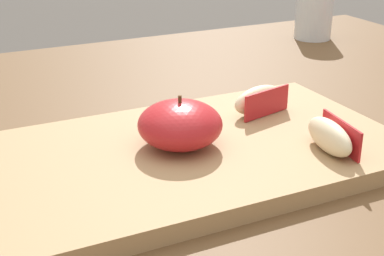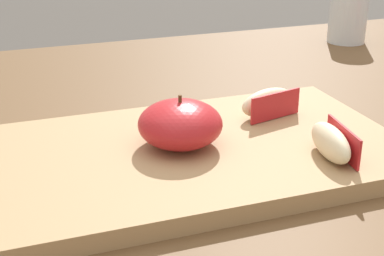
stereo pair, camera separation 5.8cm
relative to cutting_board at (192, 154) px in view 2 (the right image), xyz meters
name	(u,v)px [view 2 (the right image)]	position (x,y,z in m)	size (l,w,h in m)	color
dining_table	(185,217)	(0.01, 0.05, -0.11)	(1.25, 0.94, 0.74)	brown
cutting_board	(192,154)	(0.00, 0.00, 0.00)	(0.43, 0.25, 0.02)	#A37F56
apple_half_skin_up	(180,124)	(-0.01, 0.01, 0.03)	(0.09, 0.09, 0.05)	#B21E23
apple_wedge_right	(269,103)	(0.11, 0.05, 0.03)	(0.08, 0.04, 0.03)	beige
apple_wedge_left	(332,142)	(0.12, -0.07, 0.03)	(0.04, 0.08, 0.03)	beige
drinking_glass_water	(348,13)	(0.43, 0.38, 0.04)	(0.07, 0.07, 0.10)	silver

